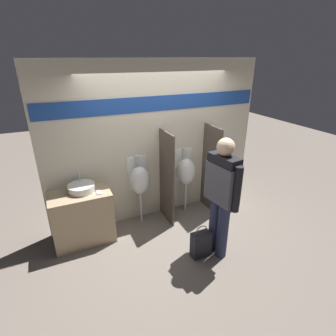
{
  "coord_description": "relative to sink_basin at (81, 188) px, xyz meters",
  "views": [
    {
      "loc": [
        -1.62,
        -3.38,
        2.73
      ],
      "look_at": [
        0.0,
        0.17,
        1.05
      ],
      "focal_mm": 28.0,
      "sensor_mm": 36.0,
      "label": 1
    }
  ],
  "objects": [
    {
      "name": "divider_mid",
      "position": [
        2.27,
        -0.06,
        -0.09
      ],
      "size": [
        0.03,
        0.55,
        1.62
      ],
      "color": "#4C4238",
      "rests_on": "ground_plane"
    },
    {
      "name": "sink_basin",
      "position": [
        0.0,
        0.0,
        0.0
      ],
      "size": [
        0.4,
        0.4,
        0.25
      ],
      "color": "white",
      "rests_on": "sink_counter"
    },
    {
      "name": "display_wall",
      "position": [
        1.35,
        0.25,
        0.47
      ],
      "size": [
        3.8,
        0.07,
        2.7
      ],
      "color": "beige",
      "rests_on": "ground_plane"
    },
    {
      "name": "toilet",
      "position": [
        2.71,
        -0.07,
        -0.58
      ],
      "size": [
        0.39,
        0.55,
        0.92
      ],
      "color": "white",
      "rests_on": "ground_plane"
    },
    {
      "name": "urinal_near_counter",
      "position": [
        0.94,
        0.07,
        -0.1
      ],
      "size": [
        0.35,
        0.3,
        1.21
      ],
      "color": "silver",
      "rests_on": "ground_plane"
    },
    {
      "name": "sink_counter",
      "position": [
        -0.05,
        -0.06,
        -0.47
      ],
      "size": [
        0.9,
        0.55,
        0.84
      ],
      "color": "tan",
      "rests_on": "ground_plane"
    },
    {
      "name": "cell_phone",
      "position": [
        0.22,
        -0.16,
        -0.05
      ],
      "size": [
        0.07,
        0.14,
        0.01
      ],
      "color": "#B7B7BC",
      "rests_on": "sink_counter"
    },
    {
      "name": "divider_near_counter",
      "position": [
        1.38,
        -0.06,
        -0.09
      ],
      "size": [
        0.03,
        0.55,
        1.62
      ],
      "color": "#4C4238",
      "rests_on": "ground_plane"
    },
    {
      "name": "shopping_bag",
      "position": [
        1.44,
        -1.14,
        -0.7
      ],
      "size": [
        0.28,
        0.16,
        0.52
      ],
      "color": "#232328",
      "rests_on": "ground_plane"
    },
    {
      "name": "ground_plane",
      "position": [
        1.35,
        -0.35,
        -0.9
      ],
      "size": [
        16.0,
        16.0,
        0.0
      ],
      "primitive_type": "plane",
      "color": "#70665B"
    },
    {
      "name": "urinal_far",
      "position": [
        1.83,
        0.07,
        -0.1
      ],
      "size": [
        0.35,
        0.3,
        1.21
      ],
      "color": "silver",
      "rests_on": "ground_plane"
    },
    {
      "name": "person_in_vest",
      "position": [
        1.7,
        -1.17,
        0.14
      ],
      "size": [
        0.29,
        0.62,
        1.78
      ],
      "rotation": [
        0.0,
        0.0,
        1.71
      ],
      "color": "#282D4C",
      "rests_on": "ground_plane"
    }
  ]
}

